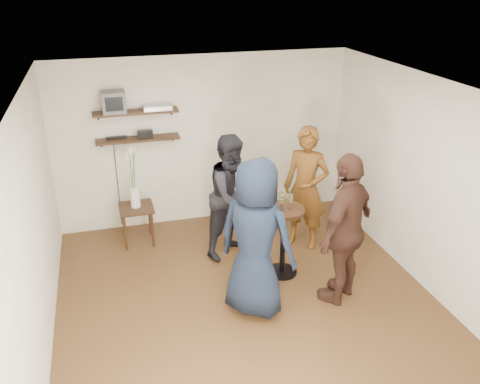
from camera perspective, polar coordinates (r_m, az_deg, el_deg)
name	(u,v)px	position (r m, az deg, el deg)	size (l,w,h in m)	color
room	(251,209)	(5.57, 1.24, -1.93)	(4.58, 5.08, 2.68)	#482E17
shelf_upper	(136,112)	(7.43, -11.64, 8.78)	(1.20, 0.25, 0.04)	black
shelf_lower	(138,139)	(7.54, -11.39, 5.85)	(1.20, 0.25, 0.04)	black
crt_monitor	(114,102)	(7.38, -14.01, 9.80)	(0.32, 0.30, 0.30)	#59595B
dvd_deck	(157,107)	(7.44, -9.26, 9.37)	(0.40, 0.24, 0.06)	silver
radio	(145,134)	(7.53, -10.60, 6.43)	(0.22, 0.10, 0.10)	black
power_strip	(117,138)	(7.57, -13.68, 5.96)	(0.30, 0.05, 0.03)	black
side_table	(137,213)	(7.49, -11.53, -2.28)	(0.49, 0.49, 0.58)	black
vase_lilies	(134,187)	(7.33, -11.80, 0.53)	(0.19, 0.20, 0.97)	white
drinks_table	(283,232)	(6.57, 4.88, -4.52)	(0.52, 0.52, 0.95)	black
wine_glass_fl	(281,200)	(6.31, 4.65, -0.92)	(0.07, 0.07, 0.20)	silver
wine_glass_fr	(290,199)	(6.35, 5.67, -0.79)	(0.07, 0.07, 0.20)	silver
wine_glass_bl	(281,197)	(6.40, 4.65, -0.55)	(0.07, 0.07, 0.20)	silver
wine_glass_br	(287,199)	(6.37, 5.29, -0.78)	(0.06, 0.06, 0.19)	silver
person_plaid	(306,188)	(7.18, 7.40, 0.40)	(0.65, 0.42, 1.78)	#9D2011
person_dark	(233,196)	(6.93, -0.80, -0.44)	(0.85, 0.66, 1.74)	black
person_navy	(256,239)	(5.71, 1.79, -5.28)	(0.92, 0.60, 1.89)	black
person_brown	(346,229)	(6.05, 11.79, -4.12)	(1.10, 0.46, 1.87)	#40251B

